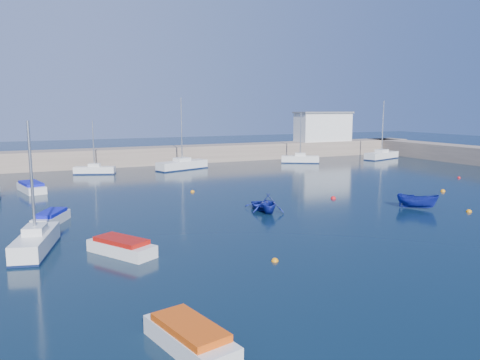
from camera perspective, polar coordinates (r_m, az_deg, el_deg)
name	(u,v)px	position (r m, az deg, el deg)	size (l,w,h in m)	color
ground	(349,236)	(32.47, 13.18, -6.68)	(220.00, 220.00, 0.00)	black
back_wall	(162,155)	(73.49, -9.54, 2.99)	(96.00, 4.50, 2.60)	gray
right_arm	(440,152)	(85.34, 23.23, 3.19)	(4.50, 32.00, 2.60)	gray
harbor_office	(323,127)	(86.23, 10.08, 6.34)	(10.00, 4.00, 5.00)	silver
sailboat_1	(36,242)	(30.64, -23.63, -6.89)	(3.08, 6.02, 7.81)	silver
sailboat_5	(95,170)	(63.90, -17.30, 1.19)	(5.35, 3.25, 6.93)	silver
sailboat_6	(182,165)	(66.04, -7.06, 1.85)	(7.85, 4.57, 9.92)	silver
sailboat_7	(300,159)	(74.14, 7.34, 2.57)	(5.84, 4.36, 7.80)	silver
sailboat_8	(382,155)	(82.67, 16.87, 2.91)	(7.75, 4.24, 9.76)	silver
motorboat_0	(121,247)	(28.56, -14.25, -7.89)	(3.58, 4.57, 0.99)	silver
motorboat_1	(51,218)	(37.52, -22.03, -4.30)	(3.00, 4.15, 0.97)	silver
motorboat_2	(31,187)	(52.64, -24.09, -0.80)	(2.78, 5.21, 1.02)	silver
motorboat_3	(190,337)	(17.57, -6.12, -18.53)	(2.41, 4.50, 1.00)	silver
dinghy_center	(261,206)	(39.74, 2.57, -3.15)	(2.23, 3.13, 0.65)	navy
dinghy_left	(268,204)	(38.36, 3.46, -2.88)	(2.59, 3.00, 1.58)	navy
dinghy_right	(417,201)	(42.65, 20.81, -2.45)	(1.27, 3.38, 1.31)	navy
buoy_0	(275,261)	(26.70, 4.27, -9.86)	(0.41, 0.41, 0.41)	orange
buoy_1	(333,199)	(45.33, 11.30, -2.25)	(0.48, 0.48, 0.48)	red
buoy_2	(443,192)	(52.59, 23.49, -1.30)	(0.49, 0.49, 0.49)	orange
buoy_3	(192,192)	(48.15, -5.81, -1.48)	(0.42, 0.42, 0.42)	orange
buoy_4	(459,178)	(63.60, 25.13, 0.22)	(0.38, 0.38, 0.38)	red
buoy_5	(469,212)	(43.21, 26.12, -3.52)	(0.46, 0.46, 0.46)	orange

